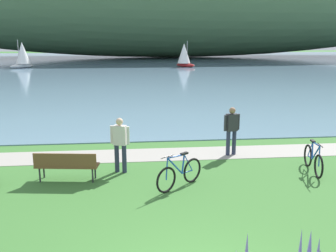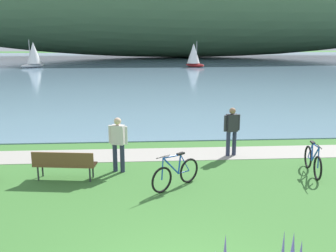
{
  "view_description": "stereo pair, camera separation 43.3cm",
  "coord_description": "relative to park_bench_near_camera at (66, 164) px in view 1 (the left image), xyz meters",
  "views": [
    {
      "loc": [
        -1.01,
        -5.3,
        4.11
      ],
      "look_at": [
        0.27,
        7.67,
        1.0
      ],
      "focal_mm": 40.61,
      "sensor_mm": 36.0,
      "label": 1
    },
    {
      "loc": [
        -0.58,
        -5.34,
        4.11
      ],
      "look_at": [
        0.27,
        7.67,
        1.0
      ],
      "focal_mm": 40.61,
      "sensor_mm": 36.0,
      "label": 2
    }
  ],
  "objects": [
    {
      "name": "bicycle_leaning_near_bench",
      "position": [
        7.43,
        0.04,
        -0.12
      ],
      "size": [
        0.33,
        1.76,
        1.01
      ],
      "color": "black",
      "rests_on": "ground"
    },
    {
      "name": "sailboat_nearest_to_shore",
      "position": [
        -11.8,
        40.28,
        1.2
      ],
      "size": [
        2.95,
        2.75,
        3.58
      ],
      "color": "white",
      "rests_on": "bay_water"
    },
    {
      "name": "person_on_the_grass",
      "position": [
        1.53,
        0.6,
        0.46
      ],
      "size": [
        0.58,
        0.33,
        1.71
      ],
      "color": "#282D47",
      "rests_on": "ground"
    },
    {
      "name": "park_bench_near_camera",
      "position": [
        0.0,
        0.0,
        0.0
      ],
      "size": [
        1.85,
        0.71,
        0.88
      ],
      "color": "brown",
      "rests_on": "ground"
    },
    {
      "name": "bicycle_beside_path",
      "position": [
        3.18,
        -0.78,
        -0.12
      ],
      "size": [
        1.4,
        1.17,
        1.01
      ],
      "color": "black",
      "rests_on": "ground"
    },
    {
      "name": "shoreline_path",
      "position": [
        2.9,
        2.24,
        -0.52
      ],
      "size": [
        60.0,
        1.5,
        0.01
      ],
      "primitive_type": "cube",
      "color": "#A39E93",
      "rests_on": "ground"
    },
    {
      "name": "sailboat_mid_bay",
      "position": [
        9.03,
        39.91,
        1.1
      ],
      "size": [
        2.73,
        2.65,
        3.37
      ],
      "color": "#B22323",
      "rests_on": "bay_water"
    },
    {
      "name": "person_at_shoreline",
      "position": [
        5.36,
        1.97,
        0.46
      ],
      "size": [
        0.59,
        0.31,
        1.71
      ],
      "color": "#282D47",
      "rests_on": "ground"
    },
    {
      "name": "bay_water",
      "position": [
        2.9,
        43.9,
        -0.5
      ],
      "size": [
        180.0,
        80.0,
        0.04
      ],
      "primitive_type": "cube",
      "color": "#6B8EA8",
      "rests_on": "ground"
    }
  ]
}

